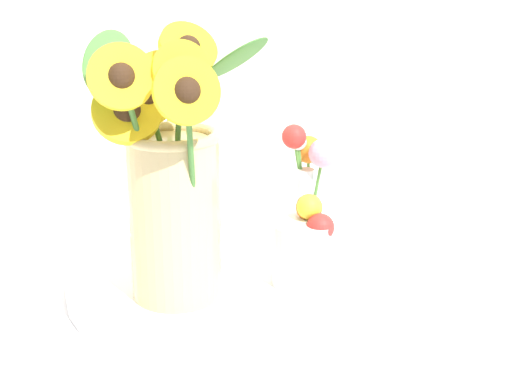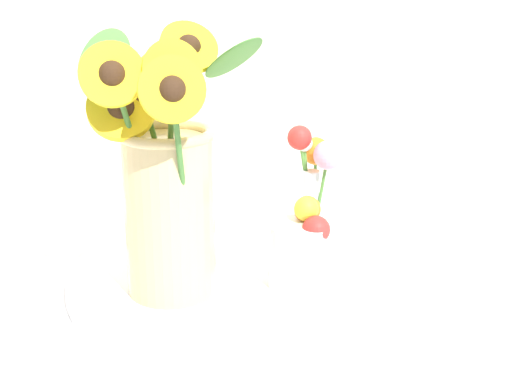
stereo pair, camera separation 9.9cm
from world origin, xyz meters
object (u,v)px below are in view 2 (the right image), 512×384
at_px(vase_bulb_right, 313,188).
at_px(vase_small_center, 303,247).
at_px(serving_tray, 256,275).
at_px(mason_jar_sunflowers, 168,185).

bearing_deg(vase_bulb_right, vase_small_center, -118.31).
height_order(serving_tray, vase_bulb_right, vase_bulb_right).
xyz_separation_m(mason_jar_sunflowers, vase_bulb_right, (0.23, 0.07, -0.05)).
distance_m(mason_jar_sunflowers, vase_bulb_right, 0.25).
relative_size(serving_tray, mason_jar_sunflowers, 1.52).
distance_m(mason_jar_sunflowers, vase_small_center, 0.20).
distance_m(vase_small_center, vase_bulb_right, 0.13).
distance_m(serving_tray, vase_bulb_right, 0.16).
bearing_deg(serving_tray, vase_bulb_right, 21.54).
height_order(mason_jar_sunflowers, vase_small_center, mason_jar_sunflowers).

